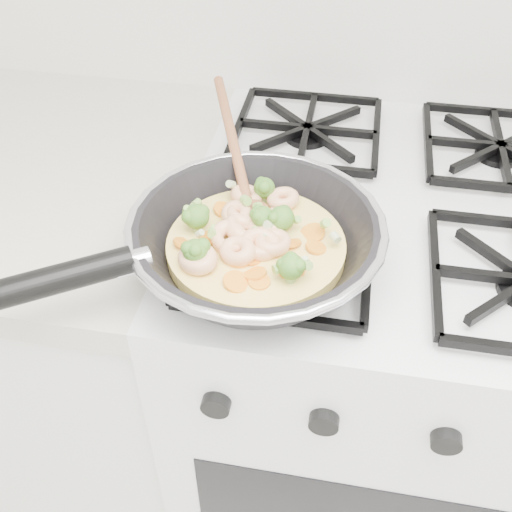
# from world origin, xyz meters

# --- Properties ---
(stove) EXTENTS (0.60, 0.60, 0.92)m
(stove) POSITION_xyz_m (0.00, 1.70, 0.46)
(stove) COLOR white
(stove) RESTS_ON ground
(skillet) EXTENTS (0.44, 0.49, 0.09)m
(skillet) POSITION_xyz_m (-0.18, 1.52, 0.96)
(skillet) COLOR black
(skillet) RESTS_ON stove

